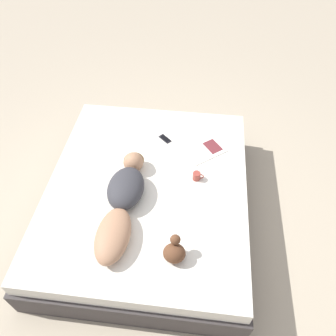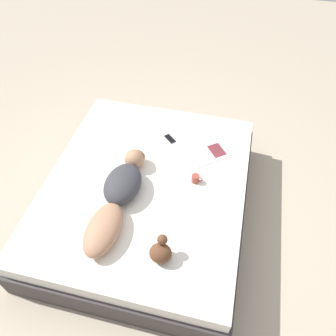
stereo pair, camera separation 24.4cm
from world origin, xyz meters
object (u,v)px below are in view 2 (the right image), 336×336
object	(u,v)px
person	(118,195)
coffee_mug	(196,179)
cell_phone	(170,139)
open_magazine	(208,153)

from	to	relation	value
person	coffee_mug	distance (m)	0.73
person	cell_phone	distance (m)	0.93
coffee_mug	person	bearing A→B (deg)	-148.57
person	cell_phone	size ratio (longest dim) A/B	8.06
person	open_magazine	size ratio (longest dim) A/B	2.42
open_magazine	coffee_mug	bearing A→B (deg)	-136.61
person	coffee_mug	size ratio (longest dim) A/B	10.97
cell_phone	open_magazine	bearing A→B (deg)	-63.08
person	open_magazine	world-z (taller)	person
person	cell_phone	xyz separation A→B (m)	(0.26, 0.89, -0.09)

